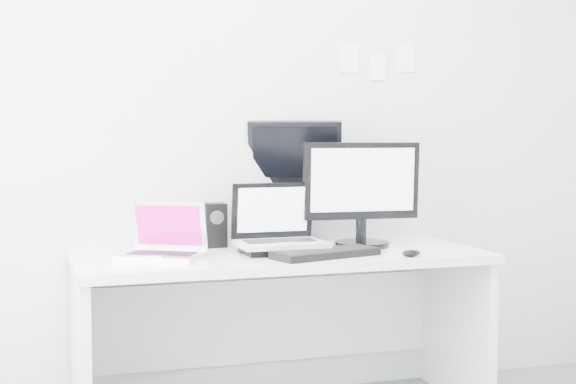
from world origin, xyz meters
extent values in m
plane|color=silver|center=(0.00, 1.60, 1.35)|extent=(3.60, 0.00, 3.60)
cube|color=white|center=(0.00, 1.25, 0.36)|extent=(1.80, 0.70, 0.73)
cube|color=silver|center=(-0.54, 1.24, 0.86)|extent=(0.42, 0.39, 0.25)
cube|color=black|center=(-0.24, 1.54, 0.83)|extent=(0.12, 0.12, 0.20)
cube|color=#B4B6BC|center=(-0.01, 1.24, 0.89)|extent=(0.38, 0.30, 0.32)
cube|color=black|center=(0.16, 1.56, 1.03)|extent=(0.47, 0.31, 0.60)
cube|color=black|center=(0.41, 1.33, 0.98)|extent=(0.56, 0.29, 0.50)
cube|color=black|center=(0.14, 1.08, 0.75)|extent=(0.50, 0.29, 0.03)
ellipsoid|color=black|center=(0.49, 0.98, 0.75)|extent=(0.11, 0.09, 0.03)
cube|color=white|center=(0.45, 1.59, 1.62)|extent=(0.10, 0.00, 0.14)
cube|color=white|center=(0.60, 1.59, 1.58)|extent=(0.09, 0.00, 0.13)
cube|color=white|center=(0.75, 1.59, 1.63)|extent=(0.10, 0.00, 0.14)
camera|label=1|loc=(-1.11, -2.30, 1.26)|focal=53.38mm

